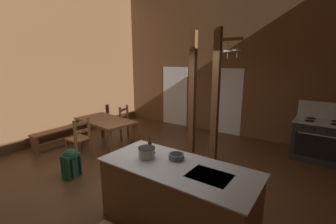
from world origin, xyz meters
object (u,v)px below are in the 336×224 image
object	(u,v)px
kitchen_island	(177,196)
stove_range	(320,140)
bench_along_left_wall	(61,133)
stockpot_on_counter	(147,152)
mixing_bowl_on_counter	(176,156)
ladderback_chair_by_post	(128,123)
dining_table	(105,123)
backpack	(71,162)
bottle_tall_on_counter	(150,147)
ladderback_chair_near_window	(79,138)

from	to	relation	value
kitchen_island	stove_range	distance (m)	4.07
stove_range	bench_along_left_wall	size ratio (longest dim) A/B	0.85
stockpot_on_counter	mixing_bowl_on_counter	bearing A→B (deg)	27.53
kitchen_island	ladderback_chair_by_post	bearing A→B (deg)	143.61
dining_table	mixing_bowl_on_counter	distance (m)	3.44
kitchen_island	stove_range	xyz separation A→B (m)	(1.55, 3.76, 0.03)
dining_table	bench_along_left_wall	distance (m)	1.34
stove_range	backpack	xyz separation A→B (m)	(-4.03, -3.79, -0.17)
kitchen_island	dining_table	xyz separation A→B (m)	(-3.27, 1.54, 0.20)
bottle_tall_on_counter	stockpot_on_counter	bearing A→B (deg)	-65.18
stockpot_on_counter	kitchen_island	bearing A→B (deg)	2.83
stove_range	dining_table	distance (m)	5.31
stove_range	backpack	bearing A→B (deg)	-136.74
ladderback_chair_by_post	mixing_bowl_on_counter	xyz separation A→B (m)	(3.14, -2.24, 0.50)
bench_along_left_wall	stockpot_on_counter	size ratio (longest dim) A/B	4.84
kitchen_island	ladderback_chair_near_window	bearing A→B (deg)	167.54
kitchen_island	bottle_tall_on_counter	xyz separation A→B (m)	(-0.59, 0.14, 0.56)
dining_table	stockpot_on_counter	world-z (taller)	stockpot_on_counter
backpack	bottle_tall_on_counter	distance (m)	2.02
bench_along_left_wall	dining_table	bearing A→B (deg)	28.43
backpack	stove_range	bearing A→B (deg)	43.26
bench_along_left_wall	mixing_bowl_on_counter	bearing A→B (deg)	-9.86
dining_table	mixing_bowl_on_counter	xyz separation A→B (m)	(3.14, -1.36, 0.30)
kitchen_island	dining_table	distance (m)	3.62
ladderback_chair_near_window	backpack	world-z (taller)	ladderback_chair_near_window
ladderback_chair_near_window	kitchen_island	bearing A→B (deg)	-12.46
ladderback_chair_near_window	dining_table	bearing A→B (deg)	91.17
kitchen_island	backpack	bearing A→B (deg)	-179.37
kitchen_island	dining_table	world-z (taller)	kitchen_island
stove_range	bench_along_left_wall	distance (m)	6.61
dining_table	kitchen_island	bearing A→B (deg)	-25.21
bench_along_left_wall	mixing_bowl_on_counter	xyz separation A→B (m)	(4.28, -0.74, 0.64)
backpack	bench_along_left_wall	bearing A→B (deg)	153.94
stove_range	bench_along_left_wall	world-z (taller)	stove_range
ladderback_chair_near_window	mixing_bowl_on_counter	xyz separation A→B (m)	(3.12, -0.54, 0.50)
kitchen_island	ladderback_chair_by_post	xyz separation A→B (m)	(-3.27, 2.41, -0.00)
dining_table	ladderback_chair_near_window	size ratio (longest dim) A/B	1.90
ladderback_chair_near_window	backpack	distance (m)	1.08
mixing_bowl_on_counter	bottle_tall_on_counter	xyz separation A→B (m)	(-0.46, -0.03, 0.06)
ladderback_chair_by_post	kitchen_island	bearing A→B (deg)	-36.39
backpack	stockpot_on_counter	size ratio (longest dim) A/B	1.86
bench_along_left_wall	bottle_tall_on_counter	xyz separation A→B (m)	(3.82, -0.78, 0.70)
mixing_bowl_on_counter	bench_along_left_wall	bearing A→B (deg)	170.14
stockpot_on_counter	mixing_bowl_on_counter	distance (m)	0.43
stove_range	ladderback_chair_near_window	distance (m)	5.69
ladderback_chair_near_window	bench_along_left_wall	world-z (taller)	ladderback_chair_near_window
bottle_tall_on_counter	bench_along_left_wall	bearing A→B (deg)	168.53
stockpot_on_counter	bottle_tall_on_counter	size ratio (longest dim) A/B	1.29
ladderback_chair_by_post	backpack	distance (m)	2.57
mixing_bowl_on_counter	bottle_tall_on_counter	size ratio (longest dim) A/B	0.91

